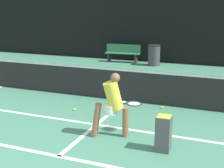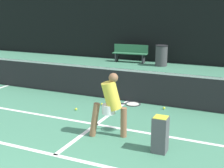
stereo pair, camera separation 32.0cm
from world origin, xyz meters
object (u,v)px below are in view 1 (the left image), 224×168
object	(u,v)px
player_practicing	(113,103)
parked_car	(220,44)
courtside_bench	(123,53)
ball_hopper	(163,133)
trash_bin	(154,55)

from	to	relation	value
player_practicing	parked_car	size ratio (longest dim) A/B	0.34
courtside_bench	parked_car	size ratio (longest dim) A/B	0.42
courtside_bench	player_practicing	bearing A→B (deg)	-75.90
ball_hopper	trash_bin	distance (m)	8.82
ball_hopper	parked_car	world-z (taller)	parked_car
parked_car	trash_bin	bearing A→B (deg)	-122.48
ball_hopper	parked_car	distance (m)	12.71
player_practicing	ball_hopper	world-z (taller)	player_practicing
courtside_bench	trash_bin	world-z (taller)	trash_bin
ball_hopper	trash_bin	world-z (taller)	trash_bin
courtside_bench	trash_bin	size ratio (longest dim) A/B	1.81
player_practicing	trash_bin	bearing A→B (deg)	77.74
parked_car	ball_hopper	bearing A→B (deg)	-91.50
ball_hopper	trash_bin	size ratio (longest dim) A/B	0.74
player_practicing	parked_car	world-z (taller)	parked_car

